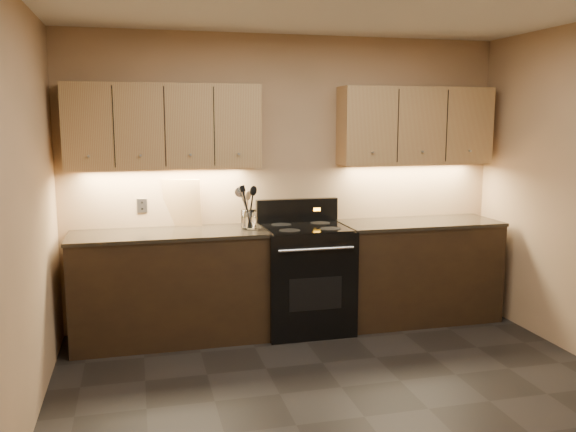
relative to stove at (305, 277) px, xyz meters
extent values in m
plane|color=black|center=(-0.08, -1.68, -0.48)|extent=(4.00, 4.00, 0.00)
cube|color=tan|center=(-0.08, 0.32, 0.82)|extent=(4.00, 0.04, 2.60)
cube|color=tan|center=(-2.08, -1.68, 0.82)|extent=(0.04, 4.00, 2.60)
cube|color=black|center=(-1.18, 0.02, -0.03)|extent=(1.60, 0.60, 0.90)
cube|color=#322B1F|center=(-1.18, 0.02, 0.44)|extent=(1.62, 0.62, 0.03)
cube|color=black|center=(1.10, 0.02, -0.03)|extent=(1.44, 0.60, 0.90)
cube|color=#322B1F|center=(1.10, 0.02, 0.44)|extent=(1.46, 0.62, 0.03)
cube|color=black|center=(0.00, -0.01, -0.02)|extent=(0.76, 0.65, 0.92)
cube|color=black|center=(0.00, -0.01, 0.45)|extent=(0.70, 0.60, 0.01)
cube|color=black|center=(0.00, 0.28, 0.55)|extent=(0.76, 0.07, 0.22)
cube|color=orange|center=(0.18, 0.24, 0.56)|extent=(0.06, 0.00, 0.03)
cylinder|color=silver|center=(0.00, -0.35, 0.32)|extent=(0.65, 0.02, 0.02)
cube|color=black|center=(0.00, -0.33, -0.07)|extent=(0.46, 0.00, 0.28)
cylinder|color=black|center=(-0.18, -0.16, 0.45)|extent=(0.18, 0.18, 0.00)
cylinder|color=black|center=(0.18, -0.16, 0.45)|extent=(0.18, 0.18, 0.00)
cylinder|color=black|center=(-0.18, 0.14, 0.45)|extent=(0.18, 0.18, 0.00)
cylinder|color=black|center=(0.18, 0.14, 0.45)|extent=(0.18, 0.18, 0.00)
cube|color=tan|center=(-1.18, 0.17, 1.32)|extent=(1.60, 0.30, 0.70)
cube|color=tan|center=(1.10, 0.17, 1.32)|extent=(1.44, 0.30, 0.70)
cube|color=#B2B5BA|center=(-1.38, 0.31, 0.64)|extent=(0.08, 0.01, 0.12)
cylinder|color=white|center=(-0.50, 0.02, 0.53)|extent=(0.17, 0.17, 0.16)
cylinder|color=white|center=(-0.50, 0.02, 0.46)|extent=(0.13, 0.13, 0.02)
cube|color=tan|center=(-1.04, 0.28, 0.66)|extent=(0.34, 0.16, 0.42)
camera|label=1|loc=(-1.42, -5.05, 1.38)|focal=38.00mm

